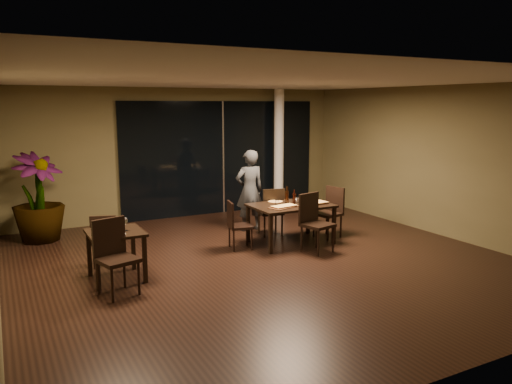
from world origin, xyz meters
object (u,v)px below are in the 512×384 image
Objects in this scene: chair_main_near at (314,219)px; diner at (250,190)px; chair_main_left at (236,223)px; chair_side_far at (105,238)px; chair_main_right at (331,209)px; chair_side_near at (114,252)px; side_table at (116,240)px; bottle_c at (287,195)px; potted_plant at (38,197)px; main_table at (291,208)px; bottle_b at (294,197)px; chair_main_far at (272,209)px; bottle_a at (287,197)px.

chair_main_near is 1.94m from diner.
chair_side_far is (-2.33, 0.05, -0.00)m from chair_main_left.
chair_main_near is 1.05× the size of chair_main_right.
chair_main_near is 3.64m from chair_side_near.
side_table is 2.39× the size of bottle_c.
bottle_c is at bearing -28.51° from potted_plant.
chair_main_left reaches higher than side_table.
side_table is at bearing 31.55° from diner.
main_table is 1.12m from chair_main_left.
diner is (3.29, 2.29, 0.26)m from chair_side_near.
side_table is 0.47× the size of diner.
bottle_b is (3.61, 1.04, 0.30)m from chair_side_near.
chair_main_far is at bearing -52.40° from chair_main_left.
main_table is 1.43× the size of chair_main_near.
bottle_c is at bearing 10.18° from side_table.
chair_main_far is at bearing -22.92° from potted_plant.
potted_plant is (-3.98, 1.15, 0.01)m from diner.
chair_main_right is 1.05m from bottle_c.
chair_side_near reaches higher than chair_side_far.
chair_main_right is at bearing 160.10° from chair_main_far.
diner reaches higher than side_table.
chair_main_far is at bearing -132.34° from chair_main_right.
chair_side_near is 0.62× the size of diner.
main_table is 0.66m from chair_main_near.
bottle_c is at bearing 2.45° from chair_side_near.
chair_main_left is at bearing 15.01° from side_table.
chair_side_near is (-3.48, -1.67, 0.05)m from chair_main_far.
main_table is at bearing -14.88° from bottle_a.
bottle_a reaches higher than chair_main_far.
bottle_b reaches higher than chair_main_left.
chair_main_left is 2.34m from chair_side_far.
side_table is at bearing -169.82° from bottle_c.
chair_main_right is 0.58× the size of potted_plant.
chair_main_near is at bearing -76.59° from bottle_a.
chair_main_left is at bearing 174.61° from bottle_a.
chair_side_near is at bearing 103.16° from chair_side_far.
chair_main_far is at bearing 9.93° from chair_side_near.
bottle_b is at bearing -164.66° from chair_side_far.
potted_plant reaches higher than chair_main_right.
bottle_c is at bearing 103.53° from diner.
bottle_c is at bearing 103.78° from chair_main_far.
chair_side_near is at bearing 37.44° from diner.
potted_plant is at bearing 150.55° from main_table.
main_table is 0.27m from bottle_c.
bottle_b is at bearing 8.07° from side_table.
diner is 1.23m from bottle_a.
chair_main_far is (-0.06, 0.63, -0.13)m from main_table.
chair_side_near is 3.16× the size of bottle_c.
bottle_b is at bearing -50.80° from bottle_c.
diner reaches higher than chair_main_right.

